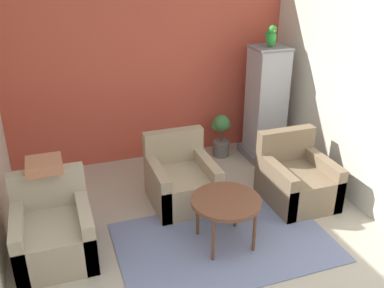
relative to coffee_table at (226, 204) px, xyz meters
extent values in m
cube|color=#C64C38|center=(-0.19, 2.28, 0.88)|extent=(3.99, 0.06, 2.71)
cube|color=beige|center=(1.78, 0.48, 0.88)|extent=(0.06, 3.53, 2.71)
cube|color=slate|center=(0.00, 0.00, -0.47)|extent=(2.20, 1.41, 0.01)
cylinder|color=brown|center=(0.00, 0.00, 0.03)|extent=(0.71, 0.71, 0.04)
cylinder|color=brown|center=(-0.22, -0.22, -0.23)|extent=(0.04, 0.04, 0.49)
cylinder|color=brown|center=(0.22, -0.22, -0.23)|extent=(0.04, 0.04, 0.49)
cylinder|color=brown|center=(-0.22, 0.22, -0.23)|extent=(0.04, 0.04, 0.49)
cylinder|color=brown|center=(0.22, 0.22, -0.23)|extent=(0.04, 0.04, 0.49)
cube|color=tan|center=(-1.65, 0.34, -0.27)|extent=(0.73, 0.82, 0.40)
cube|color=tan|center=(-1.65, 0.68, 0.13)|extent=(0.73, 0.14, 0.40)
cube|color=tan|center=(-1.96, 0.34, -0.20)|extent=(0.12, 0.82, 0.54)
cube|color=tan|center=(-1.35, 0.34, -0.20)|extent=(0.12, 0.82, 0.54)
cube|color=#7A664C|center=(1.13, 0.46, -0.27)|extent=(0.73, 0.82, 0.40)
cube|color=#7A664C|center=(1.13, 0.80, 0.13)|extent=(0.73, 0.14, 0.40)
cube|color=#7A664C|center=(0.83, 0.46, -0.20)|extent=(0.12, 0.82, 0.54)
cube|color=#7A664C|center=(1.44, 0.46, -0.20)|extent=(0.12, 0.82, 0.54)
cube|color=#9E896B|center=(-0.17, 0.88, -0.27)|extent=(0.73, 0.82, 0.40)
cube|color=#9E896B|center=(-0.17, 1.22, 0.13)|extent=(0.73, 0.14, 0.40)
cube|color=#9E896B|center=(-0.48, 0.88, -0.20)|extent=(0.12, 0.82, 0.54)
cube|color=#9E896B|center=(0.13, 0.88, -0.20)|extent=(0.12, 0.82, 0.54)
cube|color=slate|center=(1.34, 1.73, -0.42)|extent=(0.57, 0.57, 0.12)
cube|color=#A8A8AD|center=(1.34, 1.73, 0.36)|extent=(0.45, 0.45, 1.45)
cube|color=slate|center=(1.34, 1.73, 1.10)|extent=(0.47, 0.47, 0.03)
ellipsoid|color=green|center=(1.34, 1.73, 1.23)|extent=(0.13, 0.17, 0.21)
sphere|color=green|center=(1.34, 1.70, 1.34)|extent=(0.11, 0.11, 0.11)
cone|color=gold|center=(1.34, 1.65, 1.34)|extent=(0.05, 0.05, 0.05)
cone|color=green|center=(1.34, 1.80, 1.20)|extent=(0.07, 0.14, 0.18)
cylinder|color=#66605B|center=(0.76, 1.91, -0.36)|extent=(0.24, 0.24, 0.23)
cylinder|color=brown|center=(0.76, 1.91, -0.15)|extent=(0.03, 0.03, 0.20)
sphere|color=#427F42|center=(0.76, 1.91, 0.04)|extent=(0.24, 0.24, 0.24)
sphere|color=#427F42|center=(0.69, 1.94, -0.01)|extent=(0.15, 0.15, 0.15)
sphere|color=#427F42|center=(0.82, 1.90, 0.01)|extent=(0.13, 0.13, 0.13)
cube|color=#B2704C|center=(-1.65, 0.68, 0.38)|extent=(0.34, 0.34, 0.10)
camera|label=1|loc=(-1.51, -3.29, 2.31)|focal=40.00mm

